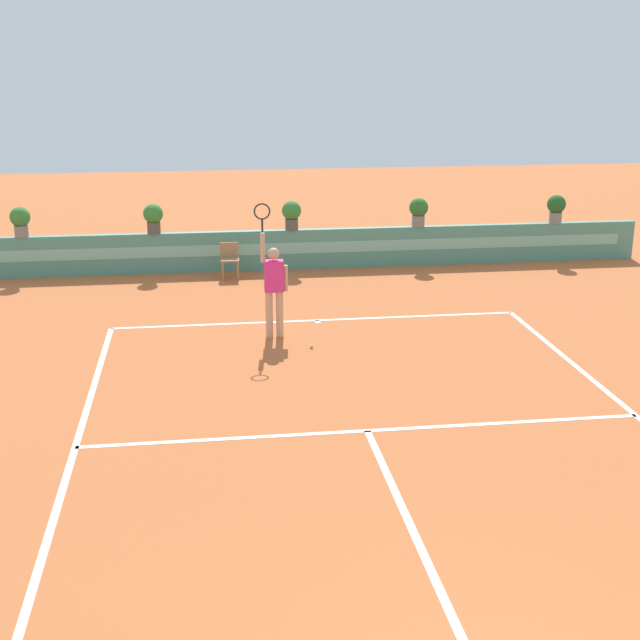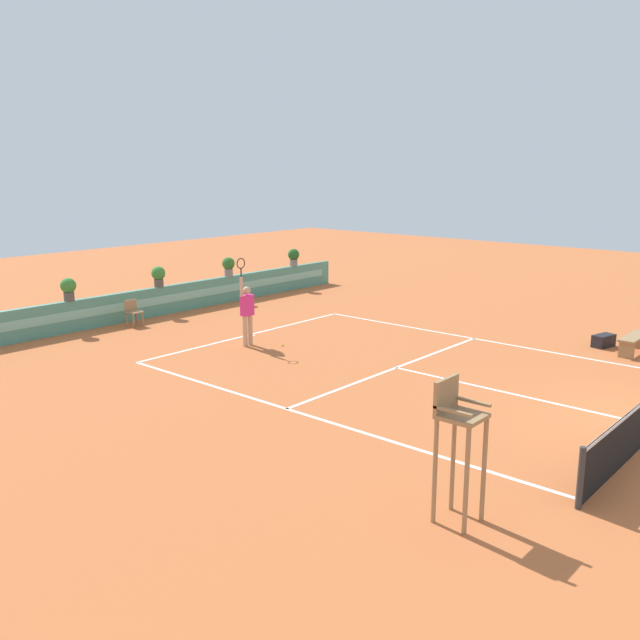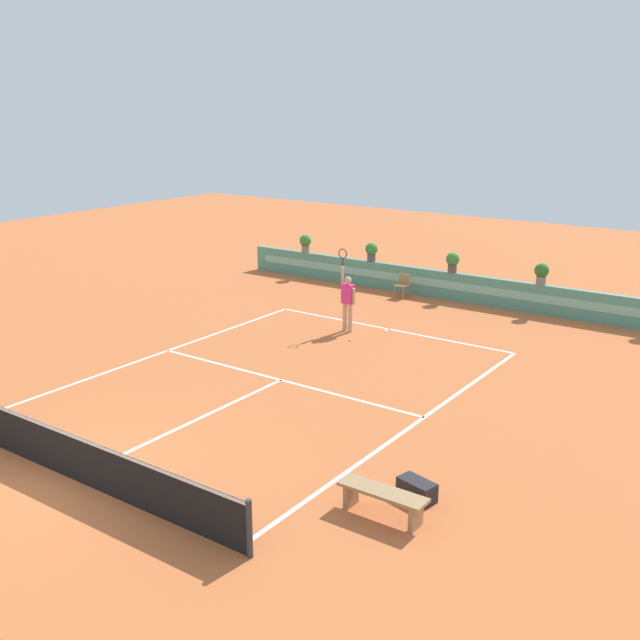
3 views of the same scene
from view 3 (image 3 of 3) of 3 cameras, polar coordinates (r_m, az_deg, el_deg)
The scene contains 13 objects.
ground_plane at distance 18.95m, azimuth -3.76°, elevation -4.94°, with size 60.00×60.00×0.00m, color #BC6033.
court_lines at distance 19.48m, azimuth -2.43°, elevation -4.31°, with size 8.32×11.94×0.01m.
net at distance 14.97m, azimuth -18.55°, elevation -9.65°, with size 8.92×0.10×1.00m.
back_wall_barrier at distance 27.30m, azimuth 10.03°, elevation 2.56°, with size 18.00×0.21×1.00m.
ball_kid_chair at distance 27.38m, azimuth 6.31°, elevation 2.70°, with size 0.44×0.44×0.85m.
bench_courtside at distance 13.12m, azimuth 4.79°, elevation -13.30°, with size 1.60×0.44×0.51m.
gear_bag at distance 13.82m, azimuth 7.38°, elevation -12.69°, with size 0.70×0.36×0.36m, color black.
tennis_player at distance 22.99m, azimuth 2.11°, elevation 1.64°, with size 0.62×0.23×2.58m.
tennis_ball_near_baseline at distance 22.31m, azimuth 2.30°, elevation -1.53°, with size 0.07×0.07×0.07m, color #CCE033.
potted_plant_far_left at distance 30.39m, azimuth -1.12°, elevation 5.94°, with size 0.48×0.48×0.72m.
potted_plant_right at distance 25.95m, azimuth 16.52°, elevation 3.49°, with size 0.48×0.48×0.72m.
potted_plant_left at distance 28.68m, azimuth 3.94°, elevation 5.29°, with size 0.48×0.48×0.72m.
potted_plant_centre at distance 27.12m, azimuth 10.07°, elevation 4.44°, with size 0.48×0.48×0.72m.
Camera 3 is at (11.18, -7.70, 6.83)m, focal length 42.02 mm.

